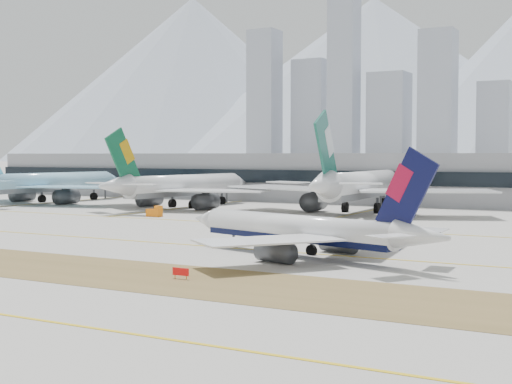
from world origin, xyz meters
The scene contains 9 objects.
ground centered at (0.00, 0.00, 0.00)m, with size 3000.00×3000.00×0.00m, color #A5A19B.
taxiing_airliner centered at (31.02, -8.66, 3.80)m, with size 45.91×39.11×15.75m.
widebody_korean centered at (-84.88, 58.68, 5.77)m, with size 60.47×59.55×21.69m.
widebody_eva centered at (-37.67, 60.43, 5.74)m, with size 60.09×59.23×21.58m.
widebody_cathay centered at (11.26, 68.17, 6.56)m, with size 69.18×67.60×24.66m.
terminal centered at (0.00, 114.84, 7.50)m, with size 280.00×43.10×15.00m.
hold_sign_right centered at (25.71, -32.00, 0.88)m, with size 2.20×0.15×1.35m.
gse_b centered at (-27.51, 35.24, 1.05)m, with size 3.55×2.00×2.60m.
city_skyline centered at (-106.76, 453.42, 49.80)m, with size 342.00×49.80×140.00m.
Camera 1 is at (72.57, -100.49, 14.55)m, focal length 50.00 mm.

